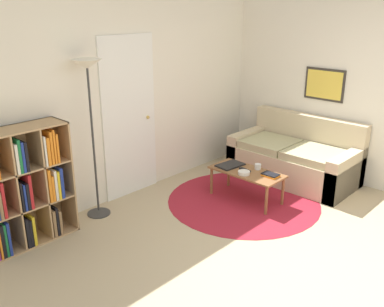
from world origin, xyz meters
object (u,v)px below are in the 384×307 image
bookshelf (23,188)px  coffee_table (247,174)px  bowl (244,173)px  couch (296,159)px  floor_lamp (89,85)px  laptop (230,165)px  cup (258,167)px

bookshelf → coffee_table: (2.35, -1.03, -0.27)m
bowl → couch: bearing=-2.2°
bookshelf → couch: (3.40, -1.11, -0.32)m
floor_lamp → laptop: size_ratio=4.92×
floor_lamp → couch: (2.55, -1.10, -1.24)m
laptop → couch: bearing=-18.2°
laptop → bookshelf: bearing=162.0°
coffee_table → bowl: 0.13m
couch → cup: bearing=178.8°
laptop → bowl: bowl is taller
bowl → cup: cup is taller
couch → bowl: (-1.16, 0.05, 0.12)m
couch → bowl: 1.16m
couch → floor_lamp: bearing=156.7°
coffee_table → cup: (0.14, -0.06, 0.08)m
coffee_table → cup: 0.17m
laptop → cup: (0.14, -0.33, 0.03)m
floor_lamp → bowl: size_ratio=12.37×
bookshelf → cup: bookshelf is taller
cup → bookshelf: bearing=156.4°
coffee_table → bowl: size_ratio=6.34×
laptop → bowl: (-0.11, -0.30, 0.01)m
couch → coffee_table: size_ratio=1.82×
coffee_table → laptop: size_ratio=2.52×
floor_lamp → bowl: 2.07m
cup → couch: bearing=-1.2°
bowl → cup: (0.25, -0.03, 0.02)m
laptop → bowl: 0.32m
bookshelf → couch: bookshelf is taller
bookshelf → laptop: bookshelf is taller
coffee_table → couch: bearing=-4.4°
coffee_table → bowl: bowl is taller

